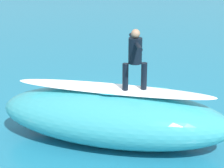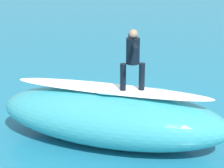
{
  "view_description": "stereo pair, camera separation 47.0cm",
  "coord_description": "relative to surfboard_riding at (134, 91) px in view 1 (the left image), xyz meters",
  "views": [
    {
      "loc": [
        -2.77,
        11.58,
        5.43
      ],
      "look_at": [
        -0.36,
        0.46,
        1.23
      ],
      "focal_mm": 65.68,
      "sensor_mm": 36.0,
      "label": 1
    },
    {
      "loc": [
        -3.23,
        11.47,
        5.43
      ],
      "look_at": [
        -0.36,
        0.46,
        1.23
      ],
      "focal_mm": 65.68,
      "sensor_mm": 36.0,
      "label": 2
    }
  ],
  "objects": [
    {
      "name": "foam_patch_near",
      "position": [
        -0.76,
        -1.94,
        -1.51
      ],
      "size": [
        1.12,
        0.98,
        0.12
      ],
      "primitive_type": "ellipsoid",
      "rotation": [
        0.0,
        0.0,
        2.71
      ],
      "color": "white",
      "rests_on": "ground_plane"
    },
    {
      "name": "wave_crest",
      "position": [
        0.57,
        -0.02,
        -0.8
      ],
      "size": [
        6.41,
        2.5,
        1.53
      ],
      "primitive_type": "ellipsoid",
      "rotation": [
        0.0,
        0.0,
        -0.04
      ],
      "color": "teal",
      "rests_on": "ground_plane"
    },
    {
      "name": "surfboard_riding",
      "position": [
        0.0,
        0.0,
        0.0
      ],
      "size": [
        2.0,
        1.13,
        0.07
      ],
      "primitive_type": "ellipsoid",
      "rotation": [
        0.0,
        0.0,
        0.32
      ],
      "color": "#33B2D1",
      "rests_on": "wave_crest"
    },
    {
      "name": "surfer_paddling",
      "position": [
        1.86,
        -2.49,
        -1.37
      ],
      "size": [
        1.49,
        0.99,
        0.29
      ],
      "rotation": [
        0.0,
        0.0,
        -2.61
      ],
      "color": "black",
      "rests_on": "surfboard_paddling"
    },
    {
      "name": "wave_foam_lip",
      "position": [
        0.57,
        -0.02,
        0.01
      ],
      "size": [
        5.41,
        0.99,
        0.08
      ],
      "primitive_type": "ellipsoid",
      "rotation": [
        0.0,
        0.0,
        -0.04
      ],
      "color": "white",
      "rests_on": "wave_crest"
    },
    {
      "name": "ground_plane",
      "position": [
        1.24,
        -1.73,
        -1.57
      ],
      "size": [
        120.0,
        120.0,
        0.0
      ],
      "primitive_type": "plane",
      "color": "teal"
    },
    {
      "name": "surfboard_paddling",
      "position": [
        1.75,
        -2.55,
        -1.53
      ],
      "size": [
        2.27,
        1.61,
        0.07
      ],
      "primitive_type": "ellipsoid",
      "rotation": [
        0.0,
        0.0,
        -2.61
      ],
      "color": "#E0563D",
      "rests_on": "ground_plane"
    },
    {
      "name": "surfer_riding",
      "position": [
        0.0,
        0.0,
        0.97
      ],
      "size": [
        0.62,
        1.48,
        1.61
      ],
      "rotation": [
        0.0,
        0.0,
        0.32
      ],
      "color": "black",
      "rests_on": "surfboard_riding"
    }
  ]
}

